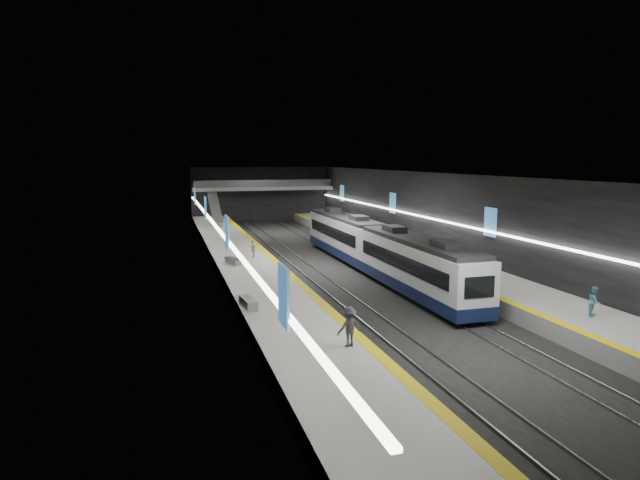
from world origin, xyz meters
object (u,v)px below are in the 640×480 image
object	(u,v)px
bench_right_near	(447,253)
passenger_left_a	(253,249)
train	(375,247)
escalator	(215,209)
passenger_right_a	(468,264)
bench_right_far	(373,230)
passenger_left_b	(349,327)
bench_left_near	(248,303)
passenger_right_b	(595,302)
bench_left_far	(233,261)

from	to	relation	value
bench_right_near	passenger_left_a	size ratio (longest dim) A/B	1.17
train	passenger_left_a	world-z (taller)	train
escalator	passenger_left_a	bearing A→B (deg)	-88.37
escalator	passenger_right_a	size ratio (longest dim) A/B	4.99
bench_right_far	passenger_left_b	xyz separation A→B (m)	(-14.92, -34.09, 0.66)
bench_left_near	bench_right_near	bearing A→B (deg)	24.72
passenger_right_b	escalator	bearing A→B (deg)	69.09
train	bench_left_far	bearing A→B (deg)	169.94
escalator	passenger_left_a	world-z (taller)	escalator
train	bench_left_near	distance (m)	16.06
bench_left_near	bench_right_near	distance (m)	22.09
bench_left_far	passenger_right_a	bearing A→B (deg)	-45.82
passenger_left_a	passenger_left_b	world-z (taller)	passenger_left_b
passenger_right_a	passenger_left_b	size ratio (longest dim) A/B	0.88
bench_right_far	passenger_left_b	distance (m)	37.22
escalator	bench_left_near	size ratio (longest dim) A/B	3.87
passenger_right_b	train	bearing A→B (deg)	67.73
bench_right_far	passenger_left_a	bearing A→B (deg)	-166.21
bench_right_near	passenger_right_b	world-z (taller)	passenger_right_b
bench_right_near	bench_right_far	xyz separation A→B (m)	(-0.77, 15.23, 0.03)
bench_left_near	bench_left_far	distance (m)	12.65
bench_right_far	passenger_right_b	bearing A→B (deg)	-114.99
bench_left_near	passenger_left_b	bearing A→B (deg)	-72.38
bench_left_near	bench_right_near	size ratio (longest dim) A/B	1.17
train	bench_left_near	xyz separation A→B (m)	(-12.00, -10.63, -0.94)
bench_left_far	passenger_left_b	world-z (taller)	passenger_left_b
passenger_left_b	bench_right_near	bearing A→B (deg)	-144.13
bench_left_near	passenger_right_a	bearing A→B (deg)	7.47
bench_left_far	passenger_left_a	world-z (taller)	passenger_left_a
bench_left_near	passenger_right_b	xyz separation A→B (m)	(17.30, -6.98, 0.56)
bench_left_near	bench_left_far	xyz separation A→B (m)	(0.77, 12.63, -0.00)
escalator	passenger_left_b	xyz separation A→B (m)	(1.32, -47.42, -0.99)
bench_left_near	passenger_left_a	bearing A→B (deg)	73.62
train	bench_right_far	world-z (taller)	train
train	bench_right_near	world-z (taller)	train
bench_left_near	passenger_left_b	xyz separation A→B (m)	(3.32, -7.60, 0.66)
passenger_right_a	bench_right_far	bearing A→B (deg)	-2.71
bench_left_far	bench_right_far	size ratio (longest dim) A/B	0.99
escalator	bench_right_far	bearing A→B (deg)	-39.38
escalator	passenger_right_a	xyz separation A→B (m)	(14.49, -35.88, -1.10)
passenger_right_a	bench_left_near	bearing A→B (deg)	105.12
bench_left_far	bench_right_near	bearing A→B (deg)	-21.16
bench_left_near	escalator	bearing A→B (deg)	81.19
escalator	bench_left_far	xyz separation A→B (m)	(-1.23, -27.19, -1.65)
passenger_right_b	passenger_left_b	distance (m)	14.00
train	passenger_right_b	xyz separation A→B (m)	(5.30, -17.61, -0.38)
passenger_right_b	passenger_left_a	size ratio (longest dim) A/B	1.07
bench_right_far	passenger_right_b	size ratio (longest dim) A/B	1.26
escalator	passenger_left_a	xyz separation A→B (m)	(0.71, -25.10, -1.14)
bench_right_near	passenger_left_a	distance (m)	16.66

